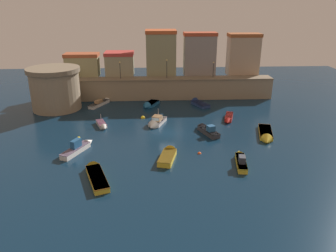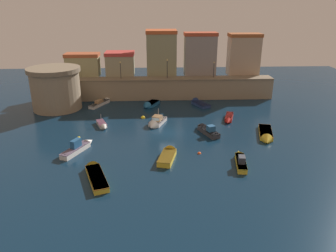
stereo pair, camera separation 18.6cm
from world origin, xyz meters
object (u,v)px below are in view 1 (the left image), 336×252
(moored_boat_7, at_px, (206,130))
(moored_boat_10, at_px, (102,125))
(fortress_tower, at_px, (55,88))
(mooring_buoy_1, at_px, (79,138))
(moored_boat_1, at_px, (156,123))
(moored_boat_2, at_px, (229,118))
(moored_boat_0, at_px, (266,135))
(moored_boat_11, at_px, (95,174))
(moored_boat_6, at_px, (79,147))
(mooring_buoy_2, at_px, (199,154))
(moored_boat_4, at_px, (241,160))
(moored_boat_8, at_px, (197,103))
(quay_lamp_2, at_px, (213,67))
(moored_boat_5, at_px, (102,102))
(moored_boat_3, at_px, (169,154))
(quay_lamp_1, at_px, (167,66))
(quay_lamp_0, at_px, (120,67))
(moored_boat_9, at_px, (150,105))
(mooring_buoy_0, at_px, (143,118))

(moored_boat_7, relative_size, moored_boat_10, 1.36)
(fortress_tower, relative_size, mooring_buoy_1, 20.61)
(moored_boat_1, xyz_separation_m, moored_boat_2, (12.62, 1.80, -0.10))
(moored_boat_0, xyz_separation_m, moored_boat_1, (-16.61, 5.97, 0.15))
(fortress_tower, height_order, moored_boat_11, fortress_tower)
(moored_boat_6, relative_size, mooring_buoy_2, 13.04)
(moored_boat_10, distance_m, moored_boat_11, 16.35)
(moored_boat_4, height_order, moored_boat_7, moored_boat_7)
(moored_boat_6, xyz_separation_m, moored_boat_7, (18.59, 5.84, -0.07))
(moored_boat_10, xyz_separation_m, mooring_buoy_1, (-2.94, -4.56, -0.32))
(moored_boat_6, bearing_deg, moored_boat_7, -46.72)
(moored_boat_2, relative_size, mooring_buoy_2, 10.75)
(fortress_tower, relative_size, moored_boat_8, 1.76)
(quay_lamp_2, relative_size, moored_boat_5, 0.48)
(fortress_tower, height_order, moored_boat_1, fortress_tower)
(moored_boat_7, distance_m, moored_boat_8, 14.92)
(moored_boat_3, bearing_deg, moored_boat_0, -53.77)
(quay_lamp_1, xyz_separation_m, moored_boat_4, (8.03, -30.05, -6.45))
(moored_boat_1, relative_size, moored_boat_6, 0.86)
(moored_boat_2, distance_m, moored_boat_7, 7.21)
(moored_boat_0, bearing_deg, moored_boat_10, -87.66)
(moored_boat_1, distance_m, mooring_buoy_2, 12.54)
(quay_lamp_0, xyz_separation_m, quay_lamp_1, (9.56, -0.00, 0.21))
(quay_lamp_1, distance_m, moored_boat_1, 17.36)
(moored_boat_1, relative_size, moored_boat_9, 1.11)
(moored_boat_3, relative_size, mooring_buoy_1, 12.30)
(moored_boat_11, bearing_deg, mooring_buoy_0, -33.43)
(moored_boat_3, relative_size, mooring_buoy_0, 7.23)
(moored_boat_11, bearing_deg, mooring_buoy_2, -86.44)
(moored_boat_11, bearing_deg, moored_boat_5, -12.72)
(moored_boat_1, height_order, moored_boat_10, moored_boat_1)
(moored_boat_10, bearing_deg, moored_boat_11, -15.73)
(moored_boat_11, bearing_deg, moored_boat_3, -81.78)
(moored_boat_0, distance_m, mooring_buoy_0, 21.15)
(quay_lamp_1, bearing_deg, mooring_buoy_2, -83.33)
(moored_boat_8, relative_size, moored_boat_9, 1.12)
(moored_boat_3, xyz_separation_m, moored_boat_10, (-10.31, 11.68, -0.08))
(fortress_tower, distance_m, mooring_buoy_2, 32.43)
(quay_lamp_2, height_order, moored_boat_10, quay_lamp_2)
(quay_lamp_1, xyz_separation_m, mooring_buoy_0, (-4.81, -12.29, -6.89))
(moored_boat_2, bearing_deg, quay_lamp_2, -161.25)
(quay_lamp_2, relative_size, moored_boat_0, 0.44)
(quay_lamp_1, bearing_deg, fortress_tower, -164.00)
(quay_lamp_0, distance_m, moored_boat_9, 10.33)
(moored_boat_8, xyz_separation_m, mooring_buoy_1, (-20.21, -16.20, -0.31))
(moored_boat_0, height_order, moored_boat_8, moored_boat_0)
(moored_boat_0, height_order, mooring_buoy_0, moored_boat_0)
(fortress_tower, relative_size, moored_boat_7, 1.65)
(mooring_buoy_2, bearing_deg, moored_boat_7, 74.23)
(moored_boat_6, height_order, moored_boat_8, moored_boat_6)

